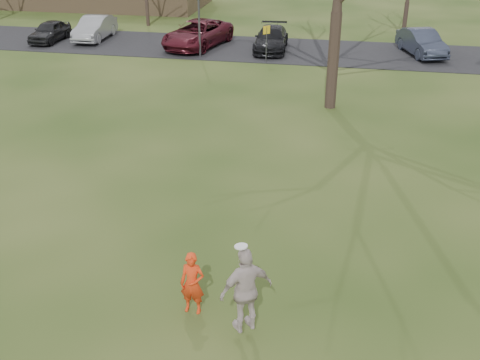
% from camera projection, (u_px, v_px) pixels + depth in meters
% --- Properties ---
extents(ground, '(120.00, 120.00, 0.00)m').
position_uv_depth(ground, '(207.00, 315.00, 13.24)').
color(ground, '#1E380F').
rests_on(ground, ground).
extents(parking_strip, '(62.00, 6.50, 0.04)m').
position_uv_depth(parking_strip, '(306.00, 51.00, 35.19)').
color(parking_strip, black).
rests_on(parking_strip, ground).
extents(player_defender, '(0.58, 0.39, 1.55)m').
position_uv_depth(player_defender, '(192.00, 283.00, 13.02)').
color(player_defender, '#EF3A13').
rests_on(player_defender, ground).
extents(car_0, '(1.53, 3.79, 1.29)m').
position_uv_depth(car_0, '(50.00, 31.00, 37.19)').
color(car_0, black).
rests_on(car_0, parking_strip).
extents(car_1, '(1.74, 4.54, 1.48)m').
position_uv_depth(car_1, '(95.00, 28.00, 37.64)').
color(car_1, '#97989C').
rests_on(car_1, parking_strip).
extents(car_2, '(3.90, 6.19, 1.59)m').
position_uv_depth(car_2, '(198.00, 34.00, 35.84)').
color(car_2, '#51131E').
rests_on(car_2, parking_strip).
extents(car_3, '(2.17, 4.79, 1.36)m').
position_uv_depth(car_3, '(271.00, 39.00, 35.08)').
color(car_3, black).
rests_on(car_3, parking_strip).
extents(car_5, '(2.91, 4.73, 1.47)m').
position_uv_depth(car_5, '(422.00, 42.00, 34.03)').
color(car_5, '#2F3647').
rests_on(car_5, parking_strip).
extents(catching_play, '(1.24, 1.09, 2.17)m').
position_uv_depth(catching_play, '(246.00, 290.00, 12.02)').
color(catching_play, beige).
rests_on(catching_play, ground).
extents(sign_yellow, '(0.35, 0.35, 2.08)m').
position_uv_depth(sign_yellow, '(266.00, 37.00, 32.26)').
color(sign_yellow, '#47474C').
rests_on(sign_yellow, ground).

